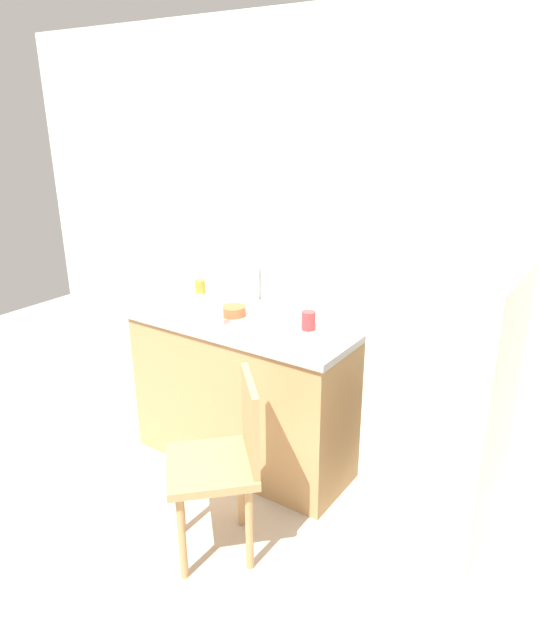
{
  "coord_description": "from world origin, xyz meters",
  "views": [
    {
      "loc": [
        1.43,
        -1.73,
        2.0
      ],
      "look_at": [
        -0.13,
        0.6,
        0.95
      ],
      "focal_mm": 31.79,
      "sensor_mm": 36.0,
      "label": 1
    }
  ],
  "objects_px": {
    "cup_orange": "(200,287)",
    "terracotta_bowl": "(233,311)",
    "dish_tray": "(194,304)",
    "cup_white": "(217,316)",
    "refrigerator": "(442,408)",
    "cup_red": "(308,320)",
    "chair": "(224,459)"
  },
  "relations": [
    {
      "from": "chair",
      "to": "cup_orange",
      "type": "bearing_deg",
      "value": -179.49
    },
    {
      "from": "cup_red",
      "to": "chair",
      "type": "bearing_deg",
      "value": -89.94
    },
    {
      "from": "chair",
      "to": "terracotta_bowl",
      "type": "distance_m",
      "value": 0.92
    },
    {
      "from": "chair",
      "to": "cup_red",
      "type": "xyz_separation_m",
      "value": [
        -0.0,
        0.73,
        0.45
      ]
    },
    {
      "from": "cup_red",
      "to": "cup_white",
      "type": "bearing_deg",
      "value": -152.52
    },
    {
      "from": "refrigerator",
      "to": "cup_red",
      "type": "height_order",
      "value": "refrigerator"
    },
    {
      "from": "refrigerator",
      "to": "cup_red",
      "type": "xyz_separation_m",
      "value": [
        -0.76,
        0.04,
        0.27
      ]
    },
    {
      "from": "terracotta_bowl",
      "to": "cup_orange",
      "type": "relative_size",
      "value": 1.62
    },
    {
      "from": "chair",
      "to": "terracotta_bowl",
      "type": "relative_size",
      "value": 6.34
    },
    {
      "from": "cup_white",
      "to": "cup_red",
      "type": "distance_m",
      "value": 0.49
    },
    {
      "from": "terracotta_bowl",
      "to": "cup_orange",
      "type": "height_order",
      "value": "cup_orange"
    },
    {
      "from": "dish_tray",
      "to": "cup_white",
      "type": "relative_size",
      "value": 2.55
    },
    {
      "from": "refrigerator",
      "to": "dish_tray",
      "type": "distance_m",
      "value": 1.51
    },
    {
      "from": "dish_tray",
      "to": "cup_orange",
      "type": "relative_size",
      "value": 3.23
    },
    {
      "from": "refrigerator",
      "to": "cup_orange",
      "type": "bearing_deg",
      "value": 173.47
    },
    {
      "from": "chair",
      "to": "terracotta_bowl",
      "type": "bearing_deg",
      "value": 169.62
    },
    {
      "from": "dish_tray",
      "to": "terracotta_bowl",
      "type": "bearing_deg",
      "value": 6.15
    },
    {
      "from": "chair",
      "to": "cup_orange",
      "type": "distance_m",
      "value": 1.32
    },
    {
      "from": "dish_tray",
      "to": "terracotta_bowl",
      "type": "height_order",
      "value": "terracotta_bowl"
    },
    {
      "from": "cup_white",
      "to": "cup_orange",
      "type": "height_order",
      "value": "cup_white"
    },
    {
      "from": "cup_orange",
      "to": "cup_red",
      "type": "bearing_deg",
      "value": -9.76
    },
    {
      "from": "terracotta_bowl",
      "to": "cup_white",
      "type": "distance_m",
      "value": 0.18
    },
    {
      "from": "refrigerator",
      "to": "cup_red",
      "type": "relative_size",
      "value": 13.71
    },
    {
      "from": "terracotta_bowl",
      "to": "cup_white",
      "type": "bearing_deg",
      "value": -82.02
    },
    {
      "from": "cup_red",
      "to": "terracotta_bowl",
      "type": "bearing_deg",
      "value": -173.35
    },
    {
      "from": "terracotta_bowl",
      "to": "cup_orange",
      "type": "xyz_separation_m",
      "value": [
        -0.43,
        0.21,
        0.02
      ]
    },
    {
      "from": "terracotta_bowl",
      "to": "dish_tray",
      "type": "bearing_deg",
      "value": -173.85
    },
    {
      "from": "refrigerator",
      "to": "chair",
      "type": "bearing_deg",
      "value": -137.71
    },
    {
      "from": "cup_orange",
      "to": "terracotta_bowl",
      "type": "bearing_deg",
      "value": -25.77
    },
    {
      "from": "cup_red",
      "to": "cup_orange",
      "type": "bearing_deg",
      "value": 170.24
    },
    {
      "from": "refrigerator",
      "to": "cup_white",
      "type": "height_order",
      "value": "refrigerator"
    },
    {
      "from": "terracotta_bowl",
      "to": "cup_white",
      "type": "height_order",
      "value": "cup_white"
    }
  ]
}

